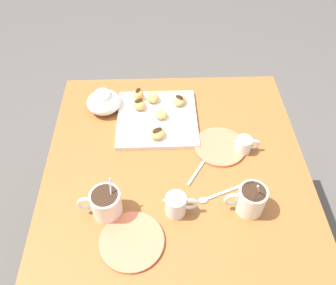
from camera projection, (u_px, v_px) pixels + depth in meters
ground_plane at (173, 253)px, 1.70m from camera, size 8.00×8.00×0.00m
dining_table at (175, 184)px, 1.26m from camera, size 0.85×0.86×0.73m
pastry_plate_square at (157, 119)px, 1.27m from camera, size 0.29×0.29×0.02m
coffee_mug_cream_left at (250, 199)px, 0.99m from camera, size 0.12×0.08×0.14m
coffee_mug_cream_right at (105, 203)px, 0.98m from camera, size 0.13×0.09×0.14m
cream_pitcher_white at (176, 204)px, 0.99m from camera, size 0.10×0.06×0.07m
ice_cream_bowl at (104, 101)px, 1.28m from camera, size 0.13×0.13×0.09m
chocolate_sauce_pitcher at (244, 144)px, 1.16m from camera, size 0.09×0.05×0.06m
saucer_coral_left at (132, 241)px, 0.95m from camera, size 0.18×0.18×0.01m
saucer_coral_right at (220, 147)px, 1.18m from camera, size 0.17×0.17×0.01m
loose_spoon_near_saucer at (217, 195)px, 1.06m from camera, size 0.16×0.07×0.01m
loose_spoon_by_plate at (203, 163)px, 1.14m from camera, size 0.10×0.14×0.01m
beignet_0 at (157, 133)px, 1.19m from camera, size 0.08×0.07×0.03m
chocolate_drizzle_0 at (157, 130)px, 1.17m from camera, size 0.04×0.04×0.00m
beignet_1 at (161, 114)px, 1.25m from camera, size 0.06×0.05×0.03m
beignet_2 at (179, 101)px, 1.30m from camera, size 0.07×0.07×0.03m
chocolate_drizzle_2 at (179, 97)px, 1.29m from camera, size 0.04×0.04×0.00m
beignet_3 at (138, 94)px, 1.32m from camera, size 0.06×0.06×0.04m
chocolate_drizzle_3 at (138, 90)px, 1.30m from camera, size 0.03×0.03×0.00m
beignet_4 at (152, 97)px, 1.31m from camera, size 0.05×0.05×0.03m
beignet_5 at (139, 104)px, 1.28m from camera, size 0.07×0.07×0.04m
chocolate_drizzle_5 at (138, 101)px, 1.27m from camera, size 0.04×0.03×0.00m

